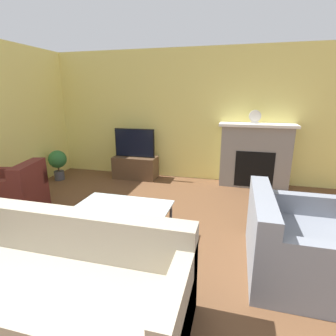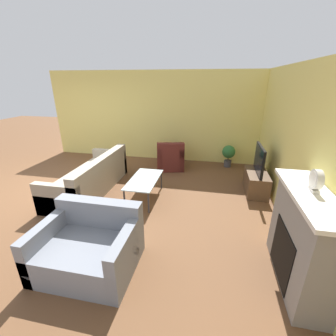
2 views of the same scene
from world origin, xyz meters
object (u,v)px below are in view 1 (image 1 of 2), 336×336
Objects in this scene: mantel_clock at (255,117)px; armchair_by_window at (14,196)px; couch_loveseat at (295,246)px; potted_plant at (58,161)px; coffee_table at (125,208)px; couch_sectional at (46,286)px; tv at (135,143)px.

armchair_by_window is at bearing -146.65° from mantel_clock.
couch_loveseat is 4.77m from potted_plant.
couch_loveseat is at bearing -5.03° from coffee_table.
couch_loveseat is 1.98m from coffee_table.
couch_sectional is 2.33m from armchair_by_window.
potted_plant is (-4.32, 2.02, 0.12)m from couch_loveseat.
potted_plant is (-1.56, -0.55, -0.38)m from tv.
potted_plant is at bearing -160.47° from tv.
couch_sectional is 3.88m from potted_plant.
armchair_by_window is 1.49× the size of potted_plant.
couch_sectional is at bearing -114.50° from mantel_clock.
couch_sectional is 2.04× the size of coffee_table.
couch_sectional is 1.87× the size of couch_loveseat.
couch_loveseat is (2.08, 1.15, 0.00)m from couch_sectional.
couch_loveseat is 2.92m from mantel_clock.
couch_loveseat is 1.31× the size of armchair_by_window.
armchair_by_window is 1.72m from potted_plant.
coffee_table is 1.80× the size of potted_plant.
couch_sectional is 9.34× the size of mantel_clock.
armchair_by_window is 1.91m from coffee_table.
tv is at bearing 19.53° from potted_plant.
couch_loveseat reaches higher than coffee_table.
armchair_by_window is 0.83× the size of coffee_table.
couch_loveseat is 1.96× the size of potted_plant.
armchair_by_window reaches higher than coffee_table.
potted_plant is (-2.24, 3.17, 0.12)m from couch_sectional.
couch_loveseat is (2.77, -2.58, -0.50)m from tv.
tv is 2.51m from armchair_by_window.
armchair_by_window is (-3.86, 0.37, 0.01)m from couch_loveseat.
tv is 0.70× the size of couch_loveseat.
couch_sectional is at bearing -79.61° from tv.
couch_sectional and armchair_by_window have the same top height.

